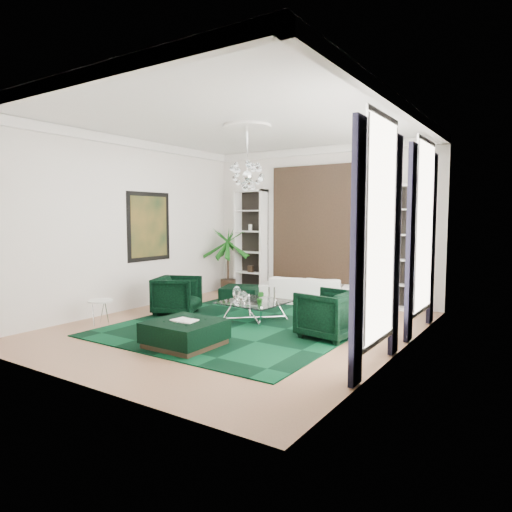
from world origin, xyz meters
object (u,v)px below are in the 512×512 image
Objects in this scene: ottoman_side at (241,295)px; ottoman_front at (185,334)px; side_table at (101,313)px; armchair_right at (328,314)px; sofa at (307,290)px; armchair_left at (177,295)px; coffee_table at (255,311)px; palm at (228,251)px.

ottoman_side is 3.82m from ottoman_front.
ottoman_side is 3.45m from side_table.
armchair_right is 1.90× the size of side_table.
ottoman_side is (-1.35, -0.85, -0.12)m from sofa.
armchair_left reaches higher than side_table.
armchair_right is at bearing -113.47° from armchair_left.
armchair_left is 0.98× the size of armchair_right.
ottoman_front is (0.05, -4.40, -0.11)m from sofa.
armchair_left is 1.80m from coffee_table.
sofa is 3.18m from armchair_right.
armchair_right is (3.50, 0.00, 0.01)m from armchair_left.
ottoman_front is at bearing -68.48° from ottoman_side.
armchair_right is at bearing 45.83° from ottoman_front.
palm is (-2.50, 4.50, 0.93)m from ottoman_front.
armchair_right is 1.03× the size of ottoman_side.
sofa is 4.56× the size of side_table.
coffee_table is at bearing -102.16° from armchair_left.
ottoman_front is (0.05, -2.10, 0.01)m from coffee_table.
coffee_table is 0.52× the size of palm.
palm is (-4.20, 2.75, 0.73)m from armchair_right.
armchair_left is 0.85× the size of ottoman_front.
ottoman_front is 2.20× the size of side_table.
ottoman_side is (-1.35, 1.45, -0.01)m from coffee_table.
side_table is at bearing 134.73° from armchair_left.
sofa reaches higher than side_table.
ottoman_front is at bearing -60.95° from palm.
coffee_table is at bearing -93.29° from armchair_right.
ottoman_side is at bearing 17.56° from sofa.
side_table reaches higher than ottoman_side.
palm reaches higher than coffee_table.
armchair_left is 2.52m from ottoman_front.
armchair_right is at bearing -30.14° from ottoman_side.
coffee_table is at bearing 91.36° from ottoman_front.
armchair_right is 2.45m from ottoman_front.
armchair_left is 0.76× the size of coffee_table.
armchair_right is 4.37m from side_table.
armchair_left is 1.86× the size of side_table.
armchair_right is at bearing 20.10° from side_table.
palm is at bearing -9.19° from armchair_left.
palm is (-1.10, 0.95, 0.95)m from ottoman_side.
sofa is 2.40× the size of armchair_right.
armchair_right reaches higher than side_table.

